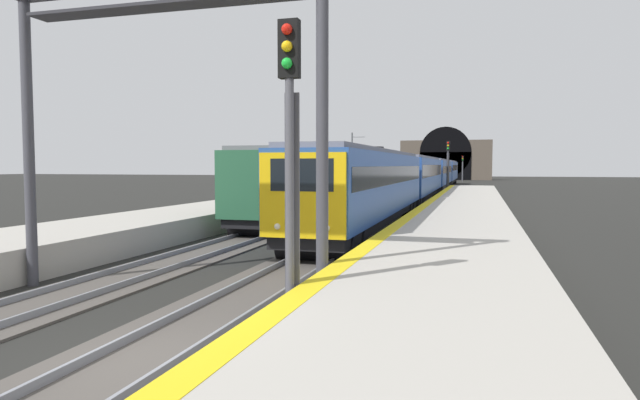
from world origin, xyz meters
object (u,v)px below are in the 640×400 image
railway_signal_near (290,150)px  overhead_signal_gantry (162,58)px  railway_signal_mid (448,163)px  catenary_mast_near (352,160)px  train_main_approaching (428,174)px  railway_signal_far (463,166)px  train_adjacent_platform (373,175)px

railway_signal_near → overhead_signal_gantry: size_ratio=0.70×
railway_signal_mid → catenary_mast_near: (12.31, 13.39, 0.42)m
train_main_approaching → catenary_mast_near: bearing=-142.2°
catenary_mast_near → railway_signal_near: bearing=-168.2°
railway_signal_near → railway_signal_far: size_ratio=1.15×
railway_signal_mid → catenary_mast_near: size_ratio=0.76×
train_adjacent_platform → catenary_mast_near: catenary_mast_near is taller
train_adjacent_platform → catenary_mast_near: size_ratio=7.78×
railway_signal_far → catenary_mast_near: size_ratio=0.66×
train_main_approaching → railway_signal_near: railway_signal_near is taller
train_main_approaching → overhead_signal_gantry: overhead_signal_gantry is taller
train_adjacent_platform → overhead_signal_gantry: overhead_signal_gantry is taller
railway_signal_far → catenary_mast_near: (-39.35, 13.39, 0.84)m
railway_signal_mid → catenary_mast_near: bearing=-132.6°
train_adjacent_platform → catenary_mast_near: (22.37, 7.13, 1.60)m
train_main_approaching → railway_signal_mid: (2.38, -1.92, 1.22)m
train_adjacent_platform → railway_signal_near: bearing=-171.9°
railway_signal_far → overhead_signal_gantry: bearing=-2.3°
train_adjacent_platform → overhead_signal_gantry: size_ratio=7.11×
railway_signal_mid → train_main_approaching: bearing=-38.9°
railway_signal_near → railway_signal_mid: 51.55m
train_main_approaching → catenary_mast_near: catenary_mast_near is taller
railway_signal_mid → overhead_signal_gantry: overhead_signal_gantry is taller
train_adjacent_platform → railway_signal_near: (-41.50, -6.26, 1.19)m
train_main_approaching → overhead_signal_gantry: size_ratio=10.25×
railway_signal_near → railway_signal_far: (103.22, 0.00, -0.43)m
train_adjacent_platform → railway_signal_far: 62.04m
railway_signal_mid → train_adjacent_platform: bearing=-31.9°
train_adjacent_platform → railway_signal_mid: (10.05, -6.26, 1.18)m
train_adjacent_platform → railway_signal_mid: 11.90m
overhead_signal_gantry → catenary_mast_near: bearing=8.6°
railway_signal_near → catenary_mast_near: bearing=-168.2°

